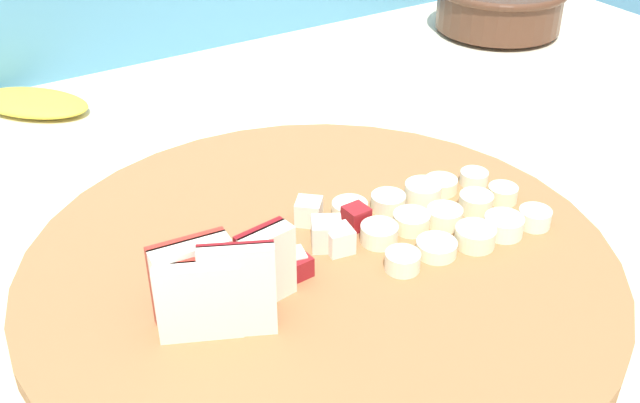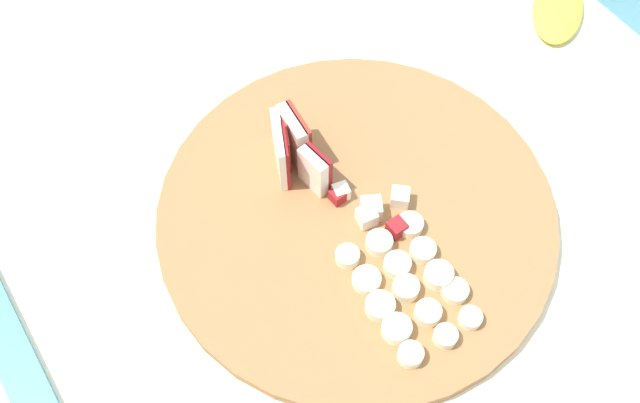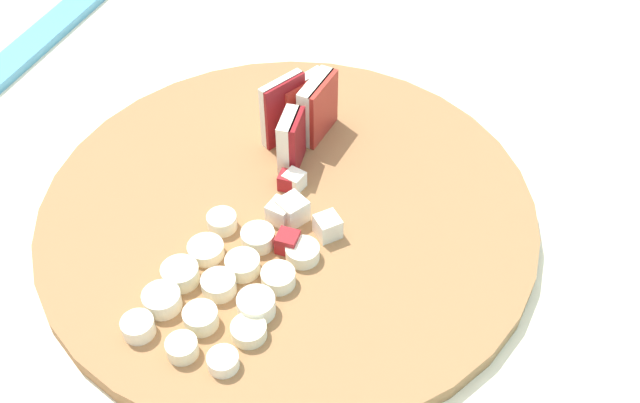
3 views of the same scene
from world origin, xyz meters
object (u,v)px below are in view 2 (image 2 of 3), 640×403
banana_slice_rows (407,287)px  banana_peel (558,9)px  cutting_board (356,214)px  apple_dice_pile (373,207)px  apple_wedge_fan (293,148)px

banana_slice_rows → banana_peel: (-0.21, 0.40, -0.01)m
cutting_board → apple_dice_pile: 0.02m
cutting_board → banana_slice_rows: size_ratio=2.93×
banana_slice_rows → banana_peel: 0.45m
apple_wedge_fan → banana_slice_rows: bearing=3.7°
apple_wedge_fan → apple_dice_pile: 0.11m
banana_slice_rows → banana_peel: size_ratio=1.16×
apple_wedge_fan → apple_dice_pile: bearing=19.9°
apple_dice_pile → banana_slice_rows: apple_dice_pile is taller
cutting_board → apple_wedge_fan: (-0.09, -0.02, 0.04)m
cutting_board → apple_dice_pile: bearing=50.2°
banana_peel → cutting_board: bearing=-75.0°
cutting_board → apple_dice_pile: apple_dice_pile is taller
apple_wedge_fan → banana_slice_rows: size_ratio=0.67×
apple_dice_pile → banana_slice_rows: 0.09m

